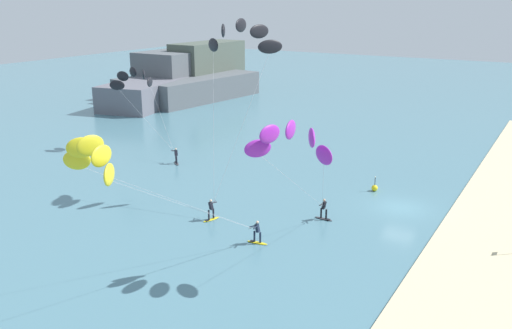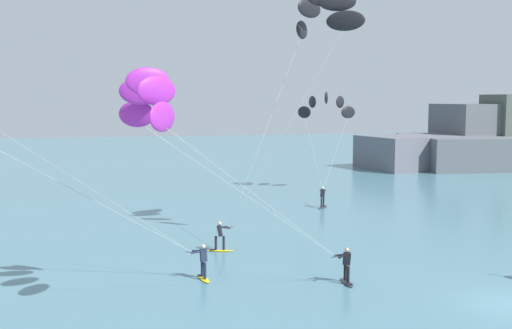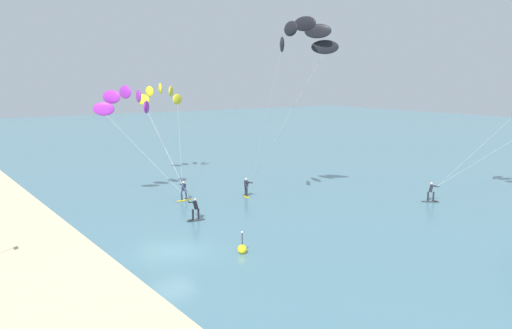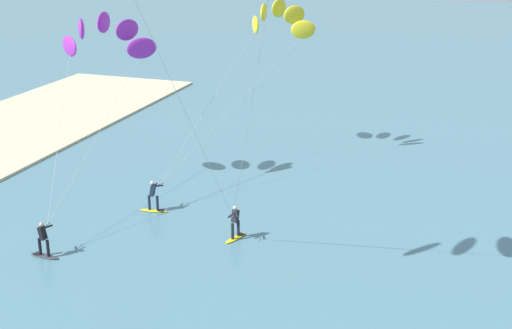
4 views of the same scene
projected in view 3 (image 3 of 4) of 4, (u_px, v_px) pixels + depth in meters
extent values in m
plane|color=slate|center=(174.00, 251.00, 32.86)|extent=(240.00, 240.00, 0.00)
cube|color=beige|center=(0.00, 283.00, 27.48)|extent=(80.00, 11.99, 0.16)
ellipsoid|color=yellow|center=(184.00, 200.00, 46.14)|extent=(0.54, 1.53, 0.08)
cube|color=black|center=(188.00, 199.00, 46.40)|extent=(0.32, 0.31, 0.02)
cylinder|color=#192338|center=(182.00, 196.00, 45.93)|extent=(0.14, 0.14, 0.78)
cylinder|color=#192338|center=(186.00, 195.00, 46.21)|extent=(0.14, 0.14, 0.78)
cube|color=#192338|center=(184.00, 187.00, 45.96)|extent=(0.34, 0.35, 0.63)
sphere|color=beige|center=(184.00, 182.00, 45.89)|extent=(0.20, 0.20, 0.20)
cylinder|color=black|center=(182.00, 184.00, 46.45)|extent=(0.54, 0.18, 0.03)
cylinder|color=#192338|center=(182.00, 185.00, 46.15)|extent=(0.61, 0.15, 0.15)
cylinder|color=#192338|center=(184.00, 184.00, 46.22)|extent=(0.53, 0.44, 0.15)
ellipsoid|color=yellow|center=(177.00, 99.00, 56.31)|extent=(1.01, 1.47, 1.10)
ellipsoid|color=yellow|center=(171.00, 91.00, 55.98)|extent=(1.38, 1.19, 1.10)
ellipsoid|color=yellow|center=(160.00, 88.00, 55.59)|extent=(1.54, 0.72, 1.10)
ellipsoid|color=yellow|center=(149.00, 92.00, 55.30)|extent=(1.53, 0.49, 1.10)
ellipsoid|color=yellow|center=(143.00, 100.00, 55.23)|extent=(1.47, 1.01, 1.10)
cylinder|color=#B2B2B7|center=(180.00, 139.00, 51.41)|extent=(10.23, 4.72, 6.47)
cylinder|color=#B2B2B7|center=(161.00, 140.00, 50.86)|extent=(11.17, 1.38, 6.47)
ellipsoid|color=#333338|center=(196.00, 220.00, 39.77)|extent=(0.47, 1.52, 0.08)
cube|color=black|center=(191.00, 220.00, 39.55)|extent=(0.31, 0.30, 0.02)
cylinder|color=black|center=(198.00, 214.00, 39.81)|extent=(0.14, 0.14, 0.78)
cylinder|color=black|center=(193.00, 215.00, 39.59)|extent=(0.14, 0.14, 0.78)
cube|color=black|center=(196.00, 205.00, 39.59)|extent=(0.32, 0.34, 0.63)
sphere|color=tan|center=(195.00, 199.00, 39.52)|extent=(0.20, 0.20, 0.20)
cylinder|color=black|center=(191.00, 202.00, 39.95)|extent=(0.55, 0.12, 0.03)
cylinder|color=black|center=(192.00, 202.00, 39.68)|extent=(0.56, 0.39, 0.15)
cylinder|color=black|center=(194.00, 202.00, 39.83)|extent=(0.61, 0.21, 0.15)
ellipsoid|color=purple|center=(146.00, 107.00, 46.37)|extent=(1.61, 1.26, 1.10)
ellipsoid|color=purple|center=(139.00, 96.00, 45.70)|extent=(1.77, 0.69, 1.10)
ellipsoid|color=purple|center=(125.00, 92.00, 44.78)|extent=(1.77, 0.62, 1.10)
ellipsoid|color=purple|center=(111.00, 97.00, 43.96)|extent=(1.64, 1.21, 1.10)
ellipsoid|color=purple|center=(104.00, 109.00, 43.60)|extent=(1.26, 1.61, 1.10)
cylinder|color=#B2B2B7|center=(167.00, 153.00, 43.18)|extent=(8.82, 0.50, 6.24)
cylinder|color=#B2B2B7|center=(145.00, 155.00, 41.80)|extent=(8.13, 3.48, 6.24)
ellipsoid|color=#333338|center=(430.00, 201.00, 45.67)|extent=(1.27, 1.36, 0.08)
cube|color=black|center=(436.00, 201.00, 45.61)|extent=(0.40, 0.40, 0.02)
cylinder|color=black|center=(428.00, 196.00, 45.63)|extent=(0.14, 0.14, 0.78)
cylinder|color=black|center=(433.00, 197.00, 45.58)|extent=(0.14, 0.14, 0.78)
cube|color=black|center=(431.00, 188.00, 45.50)|extent=(0.44, 0.44, 0.63)
sphere|color=beige|center=(431.00, 183.00, 45.43)|extent=(0.20, 0.20, 0.20)
cylinder|color=black|center=(437.00, 186.00, 45.59)|extent=(0.23, 0.52, 0.03)
cylinder|color=black|center=(434.00, 186.00, 45.63)|extent=(0.09, 0.60, 0.15)
cylinder|color=black|center=(435.00, 186.00, 45.42)|extent=(0.48, 0.50, 0.15)
cylinder|color=#B2B2B7|center=(491.00, 153.00, 45.10)|extent=(4.98, 7.14, 5.64)
cylinder|color=#B2B2B7|center=(477.00, 150.00, 47.01)|extent=(1.27, 8.60, 5.64)
ellipsoid|color=yellow|center=(246.00, 196.00, 47.58)|extent=(1.54, 0.79, 0.08)
cube|color=black|center=(245.00, 195.00, 47.97)|extent=(0.35, 0.36, 0.02)
cylinder|color=black|center=(247.00, 192.00, 47.31)|extent=(0.14, 0.14, 0.78)
cylinder|color=black|center=(245.00, 191.00, 47.72)|extent=(0.14, 0.14, 0.78)
cube|color=black|center=(246.00, 184.00, 47.40)|extent=(0.39, 0.38, 0.63)
sphere|color=beige|center=(246.00, 179.00, 47.34)|extent=(0.20, 0.20, 0.20)
cylinder|color=black|center=(251.00, 183.00, 46.99)|extent=(0.55, 0.13, 0.03)
cylinder|color=black|center=(249.00, 182.00, 47.26)|extent=(0.56, 0.40, 0.15)
cylinder|color=black|center=(247.00, 182.00, 47.11)|extent=(0.61, 0.21, 0.15)
ellipsoid|color=black|center=(282.00, 44.00, 39.32)|extent=(1.96, 1.49, 1.10)
ellipsoid|color=black|center=(291.00, 29.00, 39.77)|extent=(2.18, 0.77, 1.10)
ellipsoid|color=black|center=(305.00, 24.00, 40.78)|extent=(2.18, 0.70, 1.10)
ellipsoid|color=black|center=(318.00, 31.00, 41.94)|extent=(1.99, 1.44, 1.10)
ellipsoid|color=black|center=(325.00, 47.00, 42.76)|extent=(1.49, 1.96, 1.10)
cylinder|color=#B2B2B7|center=(265.00, 122.00, 43.18)|extent=(6.24, 1.41, 11.08)
cylinder|color=#B2B2B7|center=(286.00, 120.00, 44.90)|extent=(5.36, 3.51, 11.08)
sphere|color=yellow|center=(242.00, 249.00, 32.31)|extent=(0.56, 0.56, 0.56)
cylinder|color=#262628|center=(242.00, 239.00, 32.21)|extent=(0.06, 0.06, 0.70)
sphere|color=#F2F2CC|center=(242.00, 232.00, 32.15)|extent=(0.12, 0.12, 0.12)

